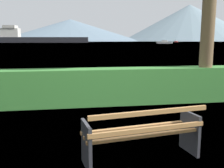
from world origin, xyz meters
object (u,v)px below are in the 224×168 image
Objects in this scene: tender_far at (62,42)px; fishing_boat_near at (164,42)px; cargo_ship_large at (34,38)px; park_bench at (143,134)px; sailboat_mid at (176,42)px.

fishing_boat_near is at bearing -60.97° from tender_far.
cargo_ship_large is 33.75m from tender_far.
park_bench is 0.20× the size of fishing_boat_near.
sailboat_mid is at bearing 2.09° from tender_far.
tender_far is (22.83, 24.61, -3.53)m from cargo_ship_large.
cargo_ship_large is 142.56m from sailboat_mid.
fishing_boat_near is 127.14m from sailboat_mid.
park_bench is 0.02× the size of cargo_ship_large.
fishing_boat_near is 2.24× the size of sailboat_mid.
tender_far is (-116.74, -4.26, -0.21)m from sailboat_mid.
tender_far is at bearing -177.91° from sailboat_mid.
tender_far is (-8.56, 248.61, 0.05)m from park_bench.
fishing_boat_near reaches higher than sailboat_mid.
tender_far is (-61.07, 110.04, -0.25)m from fishing_boat_near.
fishing_boat_near is at bearing -45.52° from cargo_ship_large.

